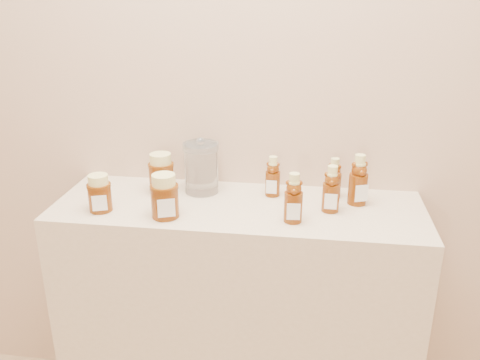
% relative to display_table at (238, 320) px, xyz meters
% --- Properties ---
extents(wall_back, '(3.50, 0.02, 2.70)m').
position_rel_display_table_xyz_m(wall_back, '(0.00, 0.20, 0.90)').
color(wall_back, tan).
rests_on(wall_back, ground).
extents(display_table, '(1.20, 0.40, 0.90)m').
position_rel_display_table_xyz_m(display_table, '(0.00, 0.00, 0.00)').
color(display_table, '#C3AF8F').
rests_on(display_table, ground).
extents(bear_bottle_back_left, '(0.06, 0.06, 0.16)m').
position_rel_display_table_xyz_m(bear_bottle_back_left, '(0.10, 0.10, 0.53)').
color(bear_bottle_back_left, '#552206').
rests_on(bear_bottle_back_left, display_table).
extents(bear_bottle_back_mid, '(0.07, 0.07, 0.15)m').
position_rel_display_table_xyz_m(bear_bottle_back_mid, '(0.31, 0.11, 0.53)').
color(bear_bottle_back_mid, '#552206').
rests_on(bear_bottle_back_mid, display_table).
extents(bear_bottle_back_right, '(0.08, 0.08, 0.19)m').
position_rel_display_table_xyz_m(bear_bottle_back_right, '(0.38, 0.07, 0.54)').
color(bear_bottle_back_right, '#552206').
rests_on(bear_bottle_back_right, display_table).
extents(bear_bottle_front_left, '(0.06, 0.06, 0.17)m').
position_rel_display_table_xyz_m(bear_bottle_front_left, '(0.18, -0.09, 0.54)').
color(bear_bottle_front_left, '#552206').
rests_on(bear_bottle_front_left, display_table).
extents(bear_bottle_front_right, '(0.06, 0.06, 0.17)m').
position_rel_display_table_xyz_m(bear_bottle_front_right, '(0.29, -0.00, 0.54)').
color(bear_bottle_front_right, '#552206').
rests_on(bear_bottle_front_right, display_table).
extents(honey_jar_left, '(0.10, 0.10, 0.12)m').
position_rel_display_table_xyz_m(honey_jar_left, '(-0.42, -0.10, 0.51)').
color(honey_jar_left, '#552206').
rests_on(honey_jar_left, display_table).
extents(honey_jar_back, '(0.10, 0.10, 0.14)m').
position_rel_display_table_xyz_m(honey_jar_back, '(-0.27, 0.07, 0.52)').
color(honey_jar_back, '#552206').
rests_on(honey_jar_back, display_table).
extents(honey_jar_front, '(0.11, 0.11, 0.14)m').
position_rel_display_table_xyz_m(honey_jar_front, '(-0.21, -0.12, 0.52)').
color(honey_jar_front, '#552206').
rests_on(honey_jar_front, display_table).
extents(glass_canister, '(0.15, 0.15, 0.19)m').
position_rel_display_table_xyz_m(glass_canister, '(-0.14, 0.10, 0.54)').
color(glass_canister, white).
rests_on(glass_canister, display_table).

